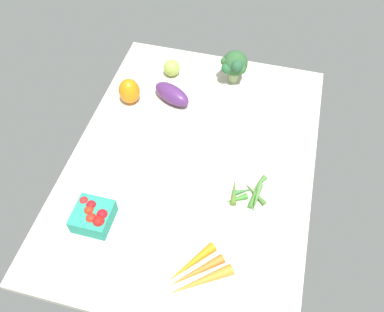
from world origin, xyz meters
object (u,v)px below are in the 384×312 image
berry_basket (93,216)px  heirloom_tomato_green (172,68)px  okra_pile (248,193)px  broccoli_head (234,65)px  eggplant (172,94)px  carrot_bunch (196,273)px  bell_pepper_orange (129,91)px

berry_basket → heirloom_tomato_green: size_ratio=1.69×
okra_pile → broccoli_head: bearing=-163.8°
eggplant → carrot_bunch: 64.72cm
berry_basket → bell_pepper_orange: size_ratio=1.09×
eggplant → broccoli_head: bearing=64.3°
okra_pile → eggplant: (-32.30, -32.86, 2.38)cm
heirloom_tomato_green → carrot_bunch: bearing=20.8°
eggplant → bell_pepper_orange: size_ratio=1.52×
broccoli_head → carrot_bunch: 75.84cm
okra_pile → heirloom_tomato_green: heirloom_tomato_green is taller
heirloom_tomato_green → bell_pepper_orange: 20.09cm
heirloom_tomato_green → bell_pepper_orange: bearing=-31.0°
eggplant → carrot_bunch: (60.08, 24.01, -1.84)cm
carrot_bunch → bell_pepper_orange: 68.16cm
bell_pepper_orange → eggplant: bearing=104.8°
broccoli_head → eggplant: bearing=-51.1°
okra_pile → heirloom_tomato_green: 58.71cm
berry_basket → eggplant: bearing=171.4°
broccoli_head → eggplant: size_ratio=0.88×
eggplant → okra_pile: bearing=-19.1°
broccoli_head → bell_pepper_orange: broccoli_head is taller
broccoli_head → carrot_bunch: broccoli_head is taller
broccoli_head → carrot_bunch: (75.38, 5.01, -6.66)cm
carrot_bunch → berry_basket: bearing=-104.4°
heirloom_tomato_green → okra_pile: bearing=38.8°
eggplant → carrot_bunch: eggplant is taller
okra_pile → carrot_bunch: carrot_bunch is taller
broccoli_head → bell_pepper_orange: bearing=-60.2°
carrot_bunch → heirloom_tomato_green: bearing=-159.2°
eggplant → bell_pepper_orange: (3.77, -14.25, 1.55)cm
bell_pepper_orange → okra_pile: bearing=58.8°
carrot_bunch → heirloom_tomato_green: heirloom_tomato_green is taller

